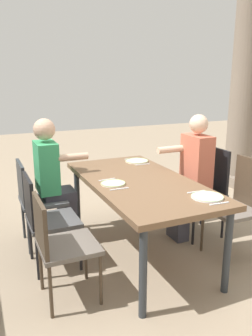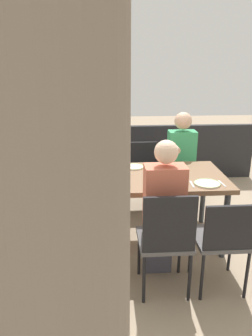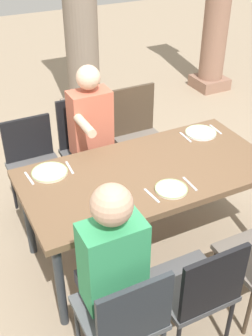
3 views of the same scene
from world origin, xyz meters
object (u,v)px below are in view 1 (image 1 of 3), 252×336
at_px(chair_mid_south, 44,216).
at_px(diner_man_white, 53,177).
at_px(chair_west_north, 181,177).
at_px(plate_2, 207,197).
at_px(chair_west_south, 35,196).
at_px(chair_mid_north, 206,186).
at_px(chair_east_south, 58,241).
at_px(stone_column_near, 244,91).
at_px(plate_1, 113,183).
at_px(plate_0, 137,161).
at_px(dining_table, 139,187).
at_px(diner_woman_green, 191,174).
at_px(chair_east_north, 240,201).

bearing_deg(chair_mid_south, diner_man_white, 157.50).
bearing_deg(chair_west_north, plate_2, -24.58).
bearing_deg(chair_west_north, chair_mid_south, -74.50).
bearing_deg(chair_west_north, diner_man_white, -89.89).
relative_size(chair_west_south, chair_mid_north, 0.92).
xyz_separation_m(chair_west_north, chair_east_south, (1.02, -1.74, -0.02)).
distance_m(chair_east_south, stone_column_near, 3.98).
bearing_deg(plate_1, stone_column_near, 118.13).
relative_size(stone_column_near, plate_0, 11.68).
height_order(chair_west_south, stone_column_near, stone_column_near).
relative_size(dining_table, stone_column_near, 0.61).
xyz_separation_m(dining_table, chair_mid_north, (-0.14, 0.88, -0.15)).
relative_size(chair_mid_south, chair_east_south, 1.03).
height_order(diner_woman_green, plate_2, diner_woman_green).
distance_m(chair_west_north, plate_1, 1.34).
bearing_deg(dining_table, chair_mid_south, -99.24).
height_order(chair_east_south, plate_2, chair_east_south).
height_order(dining_table, plate_2, plate_2).
relative_size(dining_table, plate_1, 8.19).
relative_size(chair_mid_south, diner_woman_green, 0.66).
xyz_separation_m(chair_east_south, diner_man_white, (-1.01, 0.20, 0.21)).
bearing_deg(plate_2, plate_1, -138.34).
height_order(diner_woman_green, plate_1, diner_woman_green).
relative_size(plate_1, plate_2, 0.87).
bearing_deg(stone_column_near, diner_man_white, -75.15).
xyz_separation_m(chair_west_north, plate_0, (-0.02, -0.59, 0.26)).
bearing_deg(diner_woman_green, chair_mid_north, 89.18).
bearing_deg(chair_west_south, chair_mid_south, -0.27).
bearing_deg(plate_1, chair_west_north, 119.48).
distance_m(dining_table, chair_west_south, 1.09).
bearing_deg(diner_man_white, chair_mid_south, -22.50).
height_order(chair_west_south, plate_1, chair_west_south).
bearing_deg(plate_2, chair_mid_south, -124.37).
bearing_deg(chair_west_south, chair_west_north, 90.00).
height_order(chair_east_north, plate_2, chair_east_north).
bearing_deg(chair_mid_south, dining_table, 80.76).
bearing_deg(chair_mid_north, plate_2, -36.80).
xyz_separation_m(chair_west_south, diner_man_white, (0.00, 0.20, 0.18)).
bearing_deg(chair_east_south, diner_woman_green, 109.08).
distance_m(dining_table, diner_woman_green, 0.69).
distance_m(chair_west_south, stone_column_near, 3.61).
relative_size(chair_mid_south, chair_east_north, 0.91).
height_order(chair_west_south, plate_2, chair_west_south).
height_order(chair_mid_north, chair_east_south, chair_mid_north).
bearing_deg(diner_woman_green, chair_east_south, -70.92).
relative_size(chair_mid_south, stone_column_near, 0.29).
bearing_deg(stone_column_near, plate_1, -61.87).
distance_m(chair_west_south, chair_mid_north, 1.82).
bearing_deg(chair_mid_north, diner_man_white, -107.18).
distance_m(chair_west_north, diner_man_white, 1.56).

